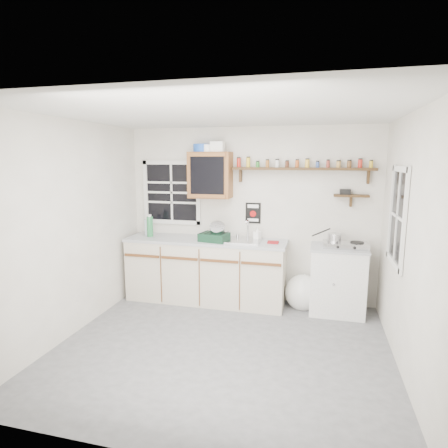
# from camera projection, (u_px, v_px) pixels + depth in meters

# --- Properties ---
(room) EXTENTS (3.64, 3.24, 2.54)m
(room) POSITION_uv_depth(u_px,v_px,m) (222.00, 237.00, 3.91)
(room) COLOR #515153
(room) RESTS_ON ground
(main_cabinet) EXTENTS (2.31, 0.63, 0.92)m
(main_cabinet) POSITION_uv_depth(u_px,v_px,m) (206.00, 270.00, 5.42)
(main_cabinet) COLOR beige
(main_cabinet) RESTS_ON floor
(right_cabinet) EXTENTS (0.73, 0.57, 0.91)m
(right_cabinet) POSITION_uv_depth(u_px,v_px,m) (337.00, 280.00, 5.01)
(right_cabinet) COLOR beige
(right_cabinet) RESTS_ON floor
(sink) EXTENTS (0.52, 0.44, 0.29)m
(sink) POSITION_uv_depth(u_px,v_px,m) (242.00, 240.00, 5.22)
(sink) COLOR #B5B5BA
(sink) RESTS_ON main_cabinet
(upper_cabinet) EXTENTS (0.60, 0.32, 0.65)m
(upper_cabinet) POSITION_uv_depth(u_px,v_px,m) (210.00, 175.00, 5.32)
(upper_cabinet) COLOR brown
(upper_cabinet) RESTS_ON wall_back
(upper_cabinet_clutter) EXTENTS (0.44, 0.24, 0.14)m
(upper_cabinet_clutter) POSITION_uv_depth(u_px,v_px,m) (208.00, 148.00, 5.26)
(upper_cabinet_clutter) COLOR #1A4AAF
(upper_cabinet_clutter) RESTS_ON upper_cabinet
(spice_shelf) EXTENTS (1.91, 0.18, 0.35)m
(spice_shelf) POSITION_uv_depth(u_px,v_px,m) (301.00, 168.00, 5.06)
(spice_shelf) COLOR #301E0D
(spice_shelf) RESTS_ON wall_back
(secondary_shelf) EXTENTS (0.45, 0.16, 0.24)m
(secondary_shelf) POSITION_uv_depth(u_px,v_px,m) (349.00, 195.00, 4.98)
(secondary_shelf) COLOR #301E0D
(secondary_shelf) RESTS_ON wall_back
(warning_sign) EXTENTS (0.22, 0.02, 0.30)m
(warning_sign) POSITION_uv_depth(u_px,v_px,m) (253.00, 213.00, 5.40)
(warning_sign) COLOR black
(warning_sign) RESTS_ON wall_back
(window_back) EXTENTS (0.93, 0.03, 0.98)m
(window_back) POSITION_uv_depth(u_px,v_px,m) (172.00, 193.00, 5.66)
(window_back) COLOR black
(window_back) RESTS_ON wall_back
(window_right) EXTENTS (0.03, 0.78, 1.08)m
(window_right) POSITION_uv_depth(u_px,v_px,m) (398.00, 217.00, 3.96)
(window_right) COLOR black
(window_right) RESTS_ON wall_back
(water_bottles) EXTENTS (0.17, 0.16, 0.33)m
(water_bottles) POSITION_uv_depth(u_px,v_px,m) (149.00, 227.00, 5.55)
(water_bottles) COLOR silver
(water_bottles) RESTS_ON main_cabinet
(dish_rack) EXTENTS (0.42, 0.35, 0.29)m
(dish_rack) POSITION_uv_depth(u_px,v_px,m) (215.00, 235.00, 5.20)
(dish_rack) COLOR black
(dish_rack) RESTS_ON main_cabinet
(soap_bottle) EXTENTS (0.11, 0.11, 0.19)m
(soap_bottle) POSITION_uv_depth(u_px,v_px,m) (257.00, 233.00, 5.28)
(soap_bottle) COLOR white
(soap_bottle) RESTS_ON main_cabinet
(rag) EXTENTS (0.15, 0.13, 0.02)m
(rag) POSITION_uv_depth(u_px,v_px,m) (273.00, 242.00, 5.10)
(rag) COLOR maroon
(rag) RESTS_ON main_cabinet
(hotplate) EXTENTS (0.58, 0.32, 0.08)m
(hotplate) POSITION_uv_depth(u_px,v_px,m) (345.00, 245.00, 4.88)
(hotplate) COLOR #B5B5BA
(hotplate) RESTS_ON right_cabinet
(saucepan) EXTENTS (0.38, 0.31, 0.18)m
(saucepan) POSITION_uv_depth(u_px,v_px,m) (334.00, 237.00, 4.91)
(saucepan) COLOR #B5B5BA
(saucepan) RESTS_ON hotplate
(trash_bag) EXTENTS (0.45, 0.41, 0.52)m
(trash_bag) POSITION_uv_depth(u_px,v_px,m) (303.00, 292.00, 5.20)
(trash_bag) COLOR silver
(trash_bag) RESTS_ON floor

